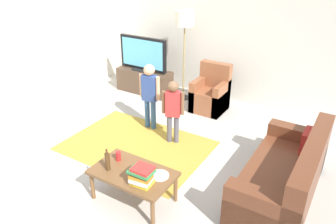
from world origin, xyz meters
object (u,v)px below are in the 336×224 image
couch (287,179)px  child_near_tv (150,91)px  soda_can (118,156)px  plate (160,175)px  tv_stand (145,81)px  bottle (108,161)px  coffee_table (133,175)px  floor_lamp (185,23)px  tv_remote (142,167)px  armchair (211,95)px  book_stack (142,175)px  tv (143,54)px  child_center (173,107)px

couch → child_near_tv: size_ratio=1.56×
soda_can → plate: (0.62, 0.00, -0.05)m
tv_stand → bottle: (1.61, -3.02, 0.30)m
coffee_table → bottle: 0.35m
floor_lamp → tv_remote: 3.31m
armchair → bottle: size_ratio=3.11×
tv_stand → book_stack: book_stack is taller
armchair → book_stack: 3.03m
child_near_tv → tv_remote: size_ratio=6.77×
coffee_table → couch: bearing=32.6°
plate → child_near_tv: bearing=127.8°
armchair → plate: size_ratio=4.09×
book_stack → bottle: bottle is taller
couch → coffee_table: (-1.59, -1.02, 0.08)m
tv_remote → tv: bearing=115.9°
floor_lamp → child_near_tv: floor_lamp is taller
tv_stand → book_stack: size_ratio=4.16×
armchair → plate: (0.62, -2.76, 0.13)m
tv_stand → armchair: size_ratio=1.33×
tv_remote → tv_stand: bearing=115.7°
child_near_tv → child_center: (0.58, -0.21, -0.06)m
tv → tv_remote: tv is taller
tv_stand → tv: size_ratio=1.09×
child_center → tv_remote: bearing=-75.2°
couch → child_center: (-1.89, 0.41, 0.34)m
child_near_tv → soda_can: bearing=-69.6°
soda_can → child_center: bearing=89.9°
child_near_tv → bottle: child_near_tv is taller
child_near_tv → child_center: child_near_tv is taller
armchair → tv_remote: armchair is taller
book_stack → soda_can: (-0.52, 0.22, -0.05)m
child_center → tv_stand: bearing=137.3°
tv → plate: (2.21, -2.77, -0.42)m
tv_stand → coffee_table: bearing=-56.9°
floor_lamp → tv_remote: (1.06, -2.93, -1.11)m
armchair → coffee_table: armchair is taller
tv_stand → coffee_table: size_ratio=1.20×
couch → soda_can: 2.11m
plate → book_stack: bearing=-114.7°
tv → plate: tv is taller
coffee_table → book_stack: size_ratio=3.47×
bottle → armchair: bearing=90.4°
tv → coffee_table: tv is taller
armchair → child_near_tv: child_near_tv is taller
armchair → book_stack: size_ratio=3.12×
child_near_tv → child_center: bearing=-19.8°
armchair → tv_remote: 2.76m
child_near_tv → coffee_table: child_near_tv is taller
armchair → couch: bearing=-44.2°
book_stack → floor_lamp: bearing=111.3°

